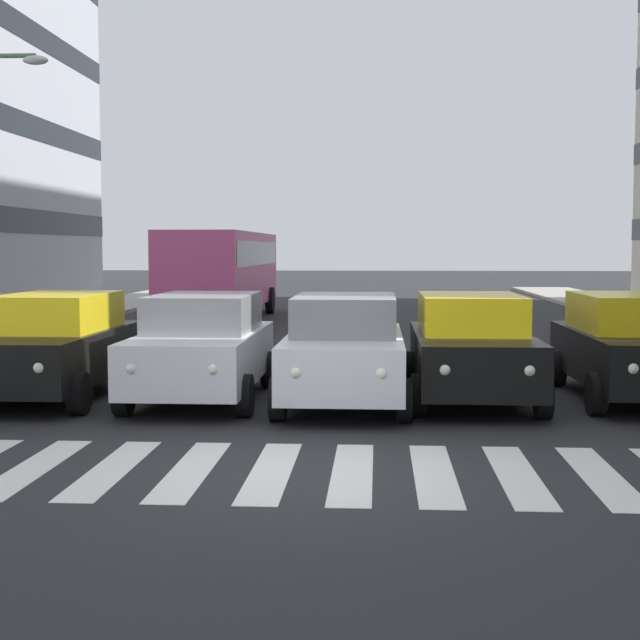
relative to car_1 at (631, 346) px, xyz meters
The scene contains 8 objects.
ground_plane 7.13m from the car_1, 46.70° to the left, with size 180.00×180.00×0.00m, color #262628.
crosswalk_markings 7.13m from the car_1, 46.70° to the left, with size 8.55×2.80×0.01m.
car_1 is the anchor object (origin of this frame).
car_2 2.65m from the car_1, ahead, with size 2.02×4.44×1.72m.
car_3 4.71m from the car_1, ahead, with size 2.02×4.44×1.72m.
car_4 6.99m from the car_1, ahead, with size 2.02×4.44×1.72m.
car_5 9.46m from the car_1, ahead, with size 2.02×4.44×1.72m.
bus_behind_traffic 18.53m from the car_1, 59.29° to the right, with size 2.78×10.50×3.00m.
Camera 1 is at (-0.72, 9.88, 2.48)m, focal length 51.02 mm.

